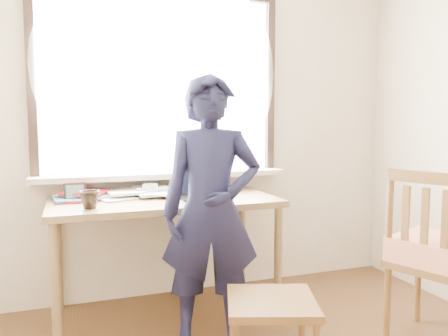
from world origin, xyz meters
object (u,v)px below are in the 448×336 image
object	(u,v)px
desk	(165,211)
mug_white	(150,190)
mug_dark	(90,200)
work_chair	(271,312)
laptop	(202,190)
side_chair	(438,253)
person	(211,211)

from	to	relation	value
desk	mug_white	xyz separation A→B (m)	(-0.07, 0.13, 0.13)
mug_white	mug_dark	xyz separation A→B (m)	(-0.42, -0.34, 0.01)
mug_dark	work_chair	xyz separation A→B (m)	(0.81, -0.79, -0.48)
laptop	mug_white	world-z (taller)	laptop
work_chair	mug_dark	bearing A→B (deg)	135.67
side_chair	work_chair	bearing A→B (deg)	-177.69
desk	person	bearing A→B (deg)	-70.37
desk	work_chair	bearing A→B (deg)	-72.24
desk	person	xyz separation A→B (m)	(0.17, -0.48, 0.08)
laptop	mug_white	bearing A→B (deg)	152.39
desk	mug_dark	world-z (taller)	mug_dark
mug_white	mug_dark	bearing A→B (deg)	-141.10
laptop	mug_white	xyz separation A→B (m)	(-0.32, 0.17, -0.01)
laptop	side_chair	xyz separation A→B (m)	(1.17, -0.92, -0.31)
laptop	person	bearing A→B (deg)	-99.78
desk	mug_dark	xyz separation A→B (m)	(-0.49, -0.20, 0.14)
laptop	desk	bearing A→B (deg)	172.20
mug_dark	side_chair	size ratio (longest dim) A/B	0.11
work_chair	desk	bearing A→B (deg)	107.76
mug_dark	work_chair	bearing A→B (deg)	-44.33
desk	laptop	xyz separation A→B (m)	(0.25, -0.03, 0.13)
mug_white	side_chair	size ratio (longest dim) A/B	0.10
mug_white	person	bearing A→B (deg)	-68.36
mug_white	work_chair	distance (m)	1.29
mug_white	work_chair	world-z (taller)	mug_white
mug_white	work_chair	xyz separation A→B (m)	(0.39, -1.13, -0.47)
mug_dark	work_chair	world-z (taller)	mug_dark
side_chair	mug_dark	bearing A→B (deg)	158.60
mug_dark	person	distance (m)	0.73
side_chair	laptop	bearing A→B (deg)	141.83
work_chair	side_chair	xyz separation A→B (m)	(1.10, 0.04, 0.18)
side_chair	desk	bearing A→B (deg)	146.12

